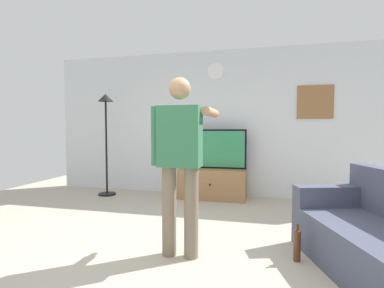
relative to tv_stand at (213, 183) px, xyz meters
The scene contains 9 objects.
ground_plane 2.61m from the tv_stand, 91.18° to the right, with size 8.40×8.40×0.00m, color #B2A893.
back_wall 1.14m from the tv_stand, 98.67° to the left, with size 6.40×0.10×2.70m, color silver.
tv_stand is the anchor object (origin of this frame).
television 0.62m from the tv_stand, 90.00° to the left, with size 1.19×0.07×0.70m.
wall_clock 2.07m from the tv_stand, 90.00° to the left, with size 0.30×0.30×0.03m, color white.
framed_picture 2.28m from the tv_stand, ahead, with size 0.59×0.04×0.58m, color olive.
floor_lamp 2.27m from the tv_stand, behind, with size 0.32×0.32×1.90m.
person_standing_nearer_lamp 2.51m from the tv_stand, 87.81° to the right, with size 0.59×0.78×1.74m.
beverage_bottle 2.56m from the tv_stand, 62.12° to the right, with size 0.07×0.07×0.36m.
Camera 1 is at (0.92, -2.50, 1.25)m, focal length 27.14 mm.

